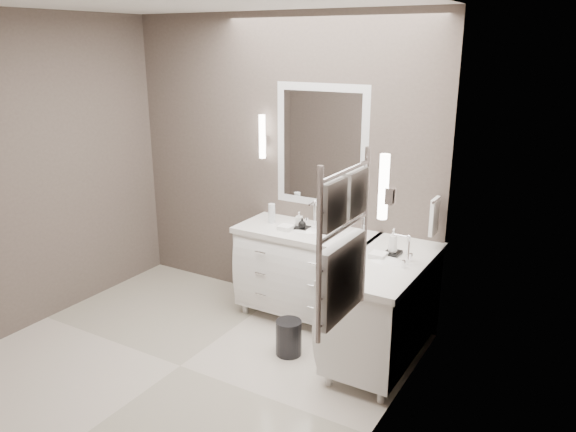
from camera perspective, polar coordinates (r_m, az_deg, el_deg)
The scene contains 19 objects.
floor at distance 4.64m, azimuth -10.90°, elevation -14.77°, with size 3.20×3.00×0.01m, color beige.
wall_back at distance 5.27m, azimuth -0.93°, elevation 5.38°, with size 3.20×0.01×2.70m, color #514641.
wall_left at distance 5.29m, azimuth -25.01°, elevation 3.81°, with size 0.01×3.00×2.70m, color #514641.
wall_right at distance 3.28m, azimuth 9.38°, elevation -2.31°, with size 0.01×3.00×2.70m, color #514641.
vanity_back at distance 5.08m, azimuth 1.82°, elevation -5.32°, with size 1.24×0.59×0.97m.
vanity_right at distance 4.48m, azimuth 9.74°, elevation -8.80°, with size 0.59×1.24×0.97m.
mirror_back at distance 5.00m, azimuth 3.39°, elevation 7.05°, with size 0.90×0.02×1.10m.
mirror_right at distance 3.96m, azimuth 13.55°, elevation 3.86°, with size 0.02×0.90×1.10m.
sconce_back at distance 5.23m, azimuth -2.64°, elevation 7.98°, with size 0.06×0.06×0.40m.
sconce_right at distance 3.43m, azimuth 9.68°, elevation 2.81°, with size 0.06×0.06×0.40m.
towel_bar_corner at distance 4.60m, azimuth 14.65°, elevation 0.04°, with size 0.03×0.22×0.30m.
towel_ladder at distance 2.93m, azimuth 5.56°, elevation -3.63°, with size 0.06×0.58×0.90m.
waste_bin at distance 4.64m, azimuth 0.07°, elevation -12.24°, with size 0.21×0.21×0.29m, color black.
amenity_tray_back at distance 4.97m, azimuth 1.31°, elevation -1.19°, with size 0.15×0.11×0.02m, color black.
amenity_tray_right at distance 4.45m, azimuth 10.56°, elevation -3.74°, with size 0.11×0.15×0.02m, color black.
water_bottle at distance 5.12m, azimuth -1.66°, elevation 0.27°, with size 0.06×0.06×0.18m, color silver.
soap_bottle_a at distance 4.98m, azimuth 1.12°, elevation -0.28°, with size 0.06×0.06×0.12m, color white.
soap_bottle_b at distance 4.91m, azimuth 1.44°, elevation -0.72°, with size 0.07×0.07×0.09m, color black.
soap_bottle_c at distance 4.42m, azimuth 10.63°, elevation -2.46°, with size 0.07×0.07×0.19m, color white.
Camera 1 is at (2.69, -2.89, 2.43)m, focal length 35.00 mm.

